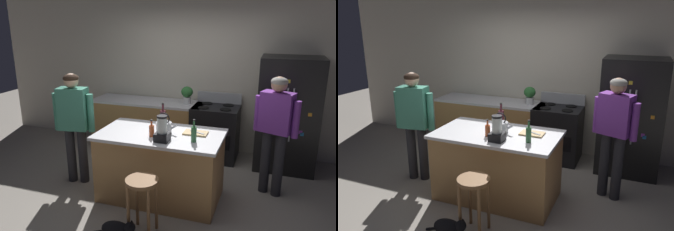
% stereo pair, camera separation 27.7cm
% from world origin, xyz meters
% --- Properties ---
extents(ground_plane, '(14.00, 14.00, 0.00)m').
position_xyz_m(ground_plane, '(0.00, 0.00, 0.00)').
color(ground_plane, gray).
extents(back_wall, '(8.00, 0.10, 2.70)m').
position_xyz_m(back_wall, '(0.00, 1.95, 1.35)').
color(back_wall, beige).
rests_on(back_wall, ground_plane).
extents(kitchen_island, '(1.59, 0.91, 0.90)m').
position_xyz_m(kitchen_island, '(0.00, 0.00, 0.45)').
color(kitchen_island, '#B7844C').
rests_on(kitchen_island, ground_plane).
extents(back_counter_run, '(2.00, 0.64, 0.90)m').
position_xyz_m(back_counter_run, '(-0.80, 1.55, 0.45)').
color(back_counter_run, '#B7844C').
rests_on(back_counter_run, ground_plane).
extents(refrigerator, '(0.90, 0.73, 1.76)m').
position_xyz_m(refrigerator, '(1.55, 1.50, 0.88)').
color(refrigerator, black).
rests_on(refrigerator, ground_plane).
extents(stove_range, '(0.76, 0.65, 1.08)m').
position_xyz_m(stove_range, '(0.43, 1.52, 0.46)').
color(stove_range, black).
rests_on(stove_range, ground_plane).
extents(person_by_island_left, '(0.60, 0.28, 1.60)m').
position_xyz_m(person_by_island_left, '(-1.30, 0.03, 0.96)').
color(person_by_island_left, '#26262B').
rests_on(person_by_island_left, ground_plane).
extents(person_by_sink_right, '(0.59, 0.34, 1.61)m').
position_xyz_m(person_by_sink_right, '(1.38, 0.56, 0.98)').
color(person_by_sink_right, '#26262B').
rests_on(person_by_sink_right, ground_plane).
extents(bar_stool, '(0.36, 0.36, 0.66)m').
position_xyz_m(bar_stool, '(0.08, -0.80, 0.51)').
color(bar_stool, brown).
rests_on(bar_stool, ground_plane).
extents(cat, '(0.52, 0.18, 0.26)m').
position_xyz_m(cat, '(-0.13, -0.99, 0.11)').
color(cat, black).
rests_on(cat, ground_plane).
extents(potted_plant, '(0.20, 0.20, 0.30)m').
position_xyz_m(potted_plant, '(-0.08, 1.55, 1.08)').
color(potted_plant, silver).
rests_on(potted_plant, back_counter_run).
extents(blender_appliance, '(0.17, 0.17, 0.31)m').
position_xyz_m(blender_appliance, '(0.12, -0.26, 1.03)').
color(blender_appliance, black).
rests_on(blender_appliance, kitchen_island).
extents(bottle_olive_oil, '(0.07, 0.07, 0.28)m').
position_xyz_m(bottle_olive_oil, '(0.48, -0.16, 1.00)').
color(bottle_olive_oil, '#2D6638').
rests_on(bottle_olive_oil, kitchen_island).
extents(bottle_wine, '(0.08, 0.08, 0.32)m').
position_xyz_m(bottle_wine, '(-0.07, 0.30, 1.02)').
color(bottle_wine, '#471923').
rests_on(bottle_wine, kitchen_island).
extents(bottle_cooking_sauce, '(0.06, 0.06, 0.22)m').
position_xyz_m(bottle_cooking_sauce, '(-0.06, -0.15, 0.98)').
color(bottle_cooking_sauce, '#B24C26').
rests_on(bottle_cooking_sauce, kitchen_island).
extents(tea_kettle, '(0.28, 0.20, 0.27)m').
position_xyz_m(tea_kettle, '(0.04, 0.03, 0.98)').
color(tea_kettle, '#B7BABF').
rests_on(tea_kettle, kitchen_island).
extents(cutting_board, '(0.30, 0.20, 0.02)m').
position_xyz_m(cutting_board, '(0.43, 0.12, 0.91)').
color(cutting_board, tan).
rests_on(cutting_board, kitchen_island).
extents(chef_knife, '(0.21, 0.12, 0.01)m').
position_xyz_m(chef_knife, '(0.45, 0.12, 0.93)').
color(chef_knife, '#B7BABF').
rests_on(chef_knife, cutting_board).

